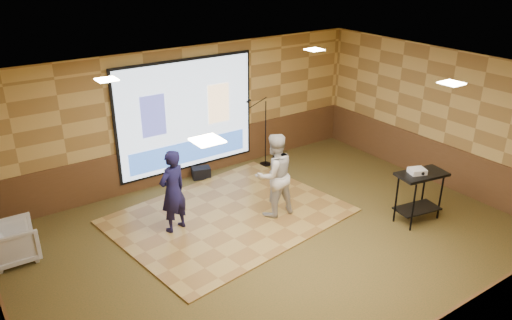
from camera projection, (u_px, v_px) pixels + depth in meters
ground at (279, 244)px, 9.01m from camera, size 9.00×9.00×0.00m
room_shell at (282, 135)px, 8.18m from camera, size 9.04×7.04×3.02m
wainscot_back at (189, 157)px, 11.45m from camera, size 9.00×0.04×0.95m
wainscot_left at (5, 320)px, 6.50m from camera, size 0.04×7.00×0.95m
wainscot_right at (439, 163)px, 11.15m from camera, size 0.04×7.00×0.95m
projector_screen at (187, 117)px, 11.02m from camera, size 3.32×0.06×2.52m
downlight_nw at (107, 80)px, 8.05m from camera, size 0.32×0.32×0.02m
downlight_ne at (314, 50)px, 10.34m from camera, size 0.32×0.32×0.02m
downlight_sw at (207, 140)px, 5.55m from camera, size 0.32×0.32×0.02m
downlight_se at (452, 83)px, 7.84m from camera, size 0.32×0.32×0.02m
dance_floor at (229, 216)px, 9.92m from camera, size 4.70×3.83×0.03m
player_left at (173, 191)px, 9.11m from camera, size 0.67×0.53×1.60m
player_right at (274, 175)px, 9.64m from camera, size 0.87×0.70×1.69m
av_table at (420, 187)px, 9.52m from camera, size 0.96×0.51×1.01m
projector at (417, 171)px, 9.37m from camera, size 0.36×0.34×0.10m
mic_stand at (264, 146)px, 12.04m from camera, size 0.68×0.28×1.74m
banquet_chair at (14, 242)px, 8.44m from camera, size 0.77×0.75×0.68m
duffel_bag at (201, 173)px, 11.52m from camera, size 0.47×0.38×0.26m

